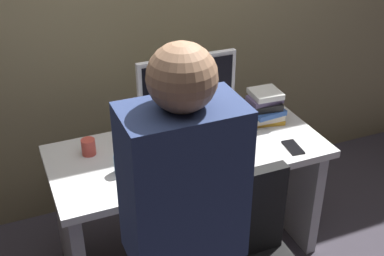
# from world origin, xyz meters

# --- Properties ---
(ground_plane) EXTENTS (9.00, 9.00, 0.00)m
(ground_plane) POSITION_xyz_m (0.00, 0.00, 0.00)
(ground_plane) COLOR #3D3842
(desk) EXTENTS (1.45, 0.66, 0.73)m
(desk) POSITION_xyz_m (0.00, 0.00, 0.50)
(desk) COLOR white
(desk) RESTS_ON ground
(person_at_desk) EXTENTS (0.40, 0.24, 1.64)m
(person_at_desk) POSITION_xyz_m (-0.35, -0.81, 0.84)
(person_at_desk) COLOR #262838
(person_at_desk) RESTS_ON ground
(monitor) EXTENTS (0.54, 0.14, 0.46)m
(monitor) POSITION_xyz_m (0.05, 0.14, 0.98)
(monitor) COLOR silver
(monitor) RESTS_ON desk
(keyboard) EXTENTS (0.43, 0.13, 0.02)m
(keyboard) POSITION_xyz_m (-0.03, -0.07, 0.74)
(keyboard) COLOR #262626
(keyboard) RESTS_ON desk
(mouse) EXTENTS (0.06, 0.10, 0.03)m
(mouse) POSITION_xyz_m (0.28, -0.09, 0.74)
(mouse) COLOR white
(mouse) RESTS_ON desk
(cup_near_keyboard) EXTENTS (0.07, 0.07, 0.09)m
(cup_near_keyboard) POSITION_xyz_m (-0.38, -0.07, 0.77)
(cup_near_keyboard) COLOR #3372B2
(cup_near_keyboard) RESTS_ON desk
(cup_by_monitor) EXTENTS (0.07, 0.07, 0.09)m
(cup_by_monitor) POSITION_xyz_m (-0.49, 0.15, 0.77)
(cup_by_monitor) COLOR #D84C3F
(cup_by_monitor) RESTS_ON desk
(book_stack) EXTENTS (0.23, 0.19, 0.19)m
(book_stack) POSITION_xyz_m (0.51, 0.10, 0.82)
(book_stack) COLOR gold
(book_stack) RESTS_ON desk
(cell_phone) EXTENTS (0.09, 0.15, 0.01)m
(cell_phone) POSITION_xyz_m (0.51, -0.21, 0.73)
(cell_phone) COLOR black
(cell_phone) RESTS_ON desk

